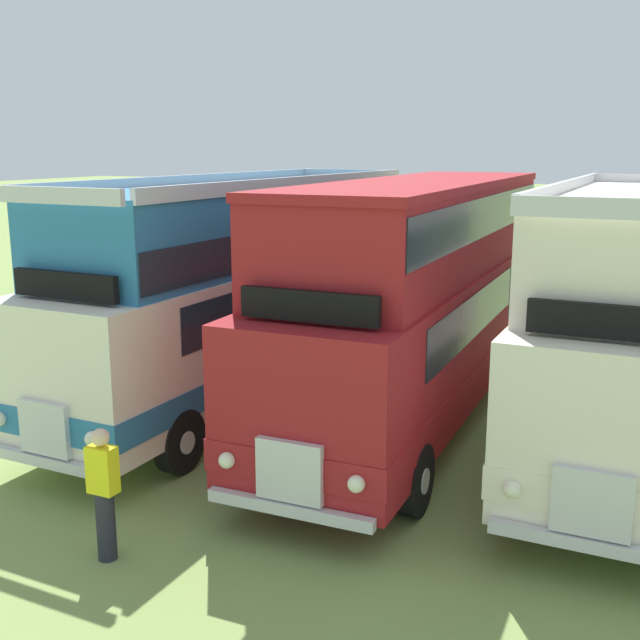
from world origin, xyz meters
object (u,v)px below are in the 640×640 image
(bus_first_in_row, at_px, (250,282))
(marshal_person, at_px, (104,493))
(bus_second_in_row, at_px, (419,291))
(bus_third_in_row, at_px, (632,314))

(bus_first_in_row, relative_size, marshal_person, 6.59)
(bus_second_in_row, xyz_separation_m, bus_third_in_row, (3.67, 0.04, -0.12))
(bus_first_in_row, height_order, bus_second_in_row, bus_first_in_row)
(bus_first_in_row, xyz_separation_m, marshal_person, (1.71, -6.74, -1.48))
(marshal_person, bearing_deg, bus_second_in_row, 73.57)
(bus_first_in_row, height_order, bus_third_in_row, same)
(bus_first_in_row, xyz_separation_m, bus_third_in_row, (7.34, -0.09, -0.01))
(bus_second_in_row, bearing_deg, bus_first_in_row, 177.94)
(bus_first_in_row, bearing_deg, bus_second_in_row, -2.06)
(bus_second_in_row, distance_m, bus_third_in_row, 3.68)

